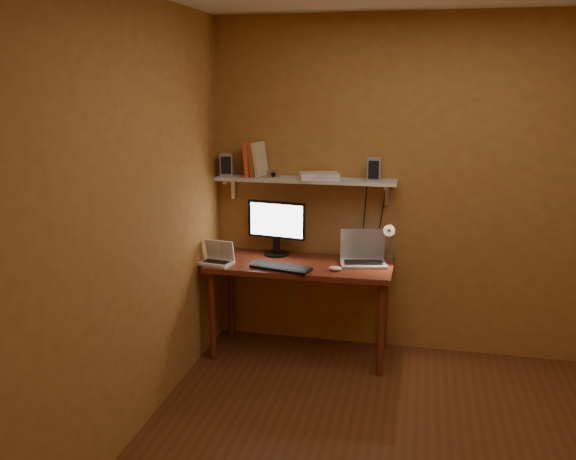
% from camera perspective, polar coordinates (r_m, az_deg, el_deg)
% --- Properties ---
extents(room, '(3.44, 3.24, 2.64)m').
position_cam_1_polar(room, '(3.21, 13.47, -0.96)').
color(room, '#5D3018').
rests_on(room, ground).
extents(desk, '(1.40, 0.60, 0.75)m').
position_cam_1_polar(desk, '(4.69, 1.17, -4.09)').
color(desk, maroon).
rests_on(desk, ground).
extents(wall_shelf, '(1.40, 0.25, 0.21)m').
position_cam_1_polar(wall_shelf, '(4.72, 1.67, 4.67)').
color(wall_shelf, silver).
rests_on(wall_shelf, room).
extents(monitor, '(0.48, 0.23, 0.43)m').
position_cam_1_polar(monitor, '(4.83, -1.10, 0.47)').
color(monitor, black).
rests_on(monitor, desk).
extents(laptop, '(0.38, 0.31, 0.26)m').
position_cam_1_polar(laptop, '(4.67, 7.03, -2.30)').
color(laptop, gray).
rests_on(laptop, desk).
extents(netbook, '(0.26, 0.21, 0.18)m').
position_cam_1_polar(netbook, '(4.67, -6.58, -2.52)').
color(netbook, white).
rests_on(netbook, desk).
extents(keyboard, '(0.47, 0.25, 0.02)m').
position_cam_1_polar(keyboard, '(4.50, -0.67, -3.54)').
color(keyboard, black).
rests_on(keyboard, desk).
extents(mouse, '(0.10, 0.07, 0.03)m').
position_cam_1_polar(mouse, '(4.48, 4.44, -3.61)').
color(mouse, white).
rests_on(mouse, desk).
extents(desk_lamp, '(0.09, 0.23, 0.38)m').
position_cam_1_polar(desk_lamp, '(4.66, 9.48, -0.65)').
color(desk_lamp, silver).
rests_on(desk_lamp, desk).
extents(speaker_left, '(0.11, 0.11, 0.18)m').
position_cam_1_polar(speaker_left, '(4.87, -5.75, 6.12)').
color(speaker_left, gray).
rests_on(speaker_left, wall_shelf).
extents(speaker_right, '(0.10, 0.10, 0.18)m').
position_cam_1_polar(speaker_right, '(4.63, 8.08, 5.67)').
color(speaker_right, gray).
rests_on(speaker_right, wall_shelf).
extents(books, '(0.17, 0.19, 0.27)m').
position_cam_1_polar(books, '(4.81, -3.08, 6.64)').
color(books, '#EC532B').
rests_on(books, wall_shelf).
extents(shelf_camera, '(0.11, 0.06, 0.06)m').
position_cam_1_polar(shelf_camera, '(4.71, -1.39, 5.23)').
color(shelf_camera, silver).
rests_on(shelf_camera, wall_shelf).
extents(router, '(0.34, 0.27, 0.05)m').
position_cam_1_polar(router, '(4.68, 2.92, 5.09)').
color(router, white).
rests_on(router, wall_shelf).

